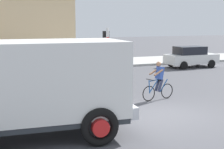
# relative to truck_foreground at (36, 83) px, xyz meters

# --- Properties ---
(ground_plane) EXTENTS (120.00, 120.00, 0.00)m
(ground_plane) POSITION_rel_truck_foreground_xyz_m (4.88, 0.92, -1.67)
(ground_plane) COLOR #4C4C51
(sidewalk_far) EXTENTS (80.00, 5.00, 0.16)m
(sidewalk_far) POSITION_rel_truck_foreground_xyz_m (4.88, 16.10, -1.59)
(sidewalk_far) COLOR #ADADA8
(sidewalk_far) RESTS_ON ground
(truck_foreground) EXTENTS (5.58, 3.11, 2.90)m
(truck_foreground) POSITION_rel_truck_foreground_xyz_m (0.00, 0.00, 0.00)
(truck_foreground) COLOR white
(truck_foreground) RESTS_ON ground
(cyclist) EXTENTS (1.71, 0.55, 1.72)m
(cyclist) POSITION_rel_truck_foreground_xyz_m (5.85, 3.00, -0.80)
(cyclist) COLOR black
(cyclist) RESTS_ON ground
(traffic_light_pole) EXTENTS (0.24, 0.43, 3.20)m
(traffic_light_pole) POSITION_rel_truck_foreground_xyz_m (3.73, 3.86, 0.40)
(traffic_light_pole) COLOR red
(traffic_light_pole) RESTS_ON ground
(car_red_near) EXTENTS (4.01, 1.89, 1.60)m
(car_red_near) POSITION_rel_truck_foreground_xyz_m (13.60, 11.61, -0.85)
(car_red_near) COLOR white
(car_red_near) RESTS_ON ground
(pedestrian_near_kerb) EXTENTS (0.34, 0.22, 1.62)m
(pedestrian_near_kerb) POSITION_rel_truck_foreground_xyz_m (4.71, 10.38, -0.82)
(pedestrian_near_kerb) COLOR #2D334C
(pedestrian_near_kerb) RESTS_ON ground
(building_mid_block) EXTENTS (7.44, 5.44, 5.72)m
(building_mid_block) POSITION_rel_truck_foreground_xyz_m (3.35, 22.90, 1.20)
(building_mid_block) COLOR #D1B284
(building_mid_block) RESTS_ON ground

